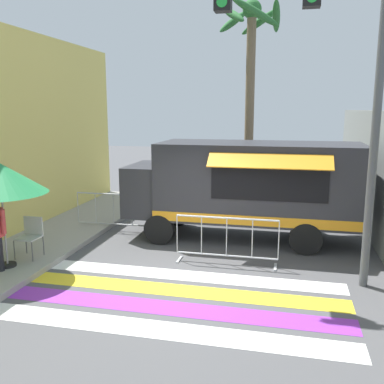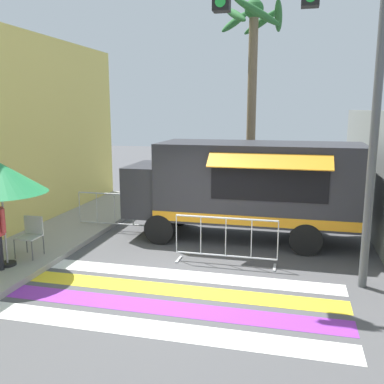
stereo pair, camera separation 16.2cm
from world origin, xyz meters
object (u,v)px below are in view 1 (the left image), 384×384
object	(u,v)px
folding_chair	(31,233)
palm_tree	(251,63)
food_truck	(241,183)
barricade_side	(114,212)
traffic_signal_pole	(316,39)
barricade_front	(227,241)
patio_umbrella	(0,178)

from	to	relation	value
folding_chair	palm_tree	bearing A→B (deg)	53.21
food_truck	barricade_side	world-z (taller)	food_truck
food_truck	traffic_signal_pole	distance (m)	4.43
folding_chair	traffic_signal_pole	bearing A→B (deg)	0.96
food_truck	barricade_front	distance (m)	2.23
traffic_signal_pole	palm_tree	distance (m)	6.08
traffic_signal_pole	patio_umbrella	distance (m)	6.79
palm_tree	food_truck	bearing A→B (deg)	-88.01
folding_chair	barricade_front	bearing A→B (deg)	9.55
palm_tree	traffic_signal_pole	bearing A→B (deg)	-73.54
traffic_signal_pole	patio_umbrella	xyz separation A→B (m)	(-6.17, -0.95, -2.67)
palm_tree	patio_umbrella	bearing A→B (deg)	-123.33
food_truck	folding_chair	world-z (taller)	food_truck
patio_umbrella	barricade_side	distance (m)	3.93
traffic_signal_pole	palm_tree	size ratio (longest dim) A/B	0.96
patio_umbrella	palm_tree	world-z (taller)	palm_tree
traffic_signal_pole	barricade_front	size ratio (longest dim) A/B	2.84
barricade_side	traffic_signal_pole	bearing A→B (deg)	-26.10
food_truck	barricade_front	size ratio (longest dim) A/B	2.64
food_truck	barricade_side	distance (m)	3.74
traffic_signal_pole	barricade_front	bearing A→B (deg)	160.34
food_truck	patio_umbrella	size ratio (longest dim) A/B	2.73
barricade_front	folding_chair	bearing A→B (deg)	-169.14
palm_tree	folding_chair	bearing A→B (deg)	-125.48
patio_umbrella	barricade_front	distance (m)	4.99
traffic_signal_pole	barricade_side	world-z (taller)	traffic_signal_pole
food_truck	barricade_front	xyz separation A→B (m)	(-0.07, -2.01, -0.97)
patio_umbrella	palm_tree	xyz separation A→B (m)	(4.45, 6.77, 2.86)
traffic_signal_pole	folding_chair	distance (m)	7.27
folding_chair	barricade_side	bearing A→B (deg)	72.25
food_truck	folding_chair	distance (m)	5.34
patio_umbrella	palm_tree	bearing A→B (deg)	56.67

